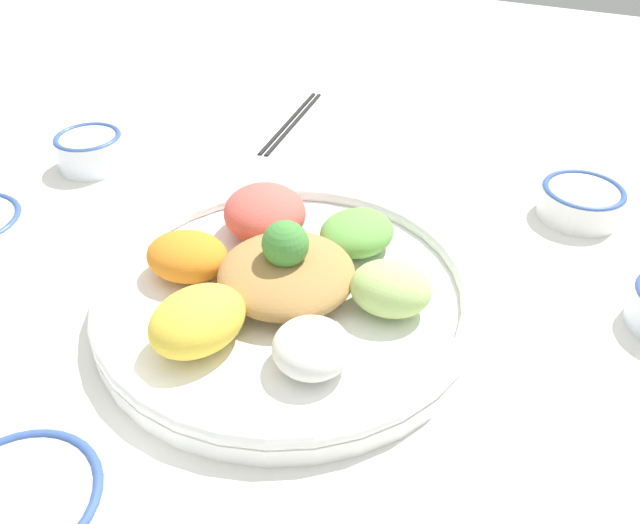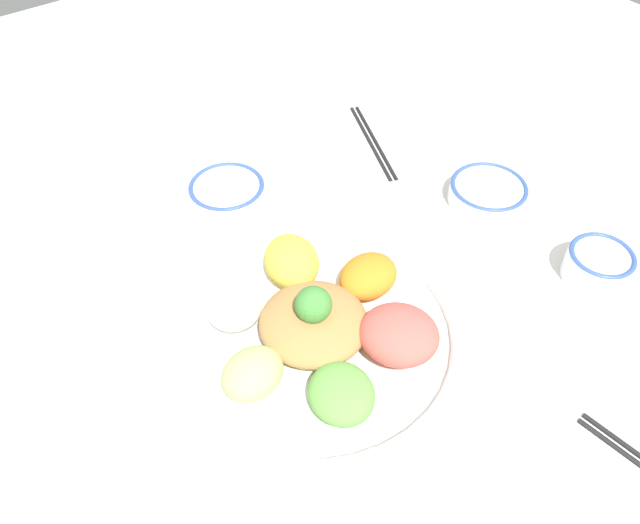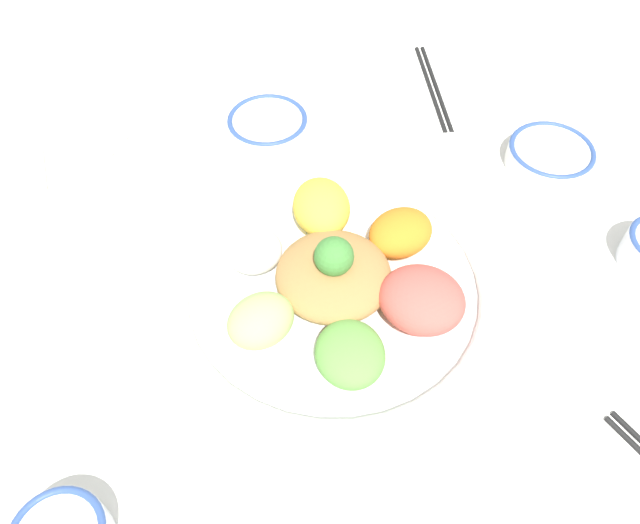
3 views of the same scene
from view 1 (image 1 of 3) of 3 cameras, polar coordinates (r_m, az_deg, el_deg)
ground_plane at (r=0.66m, az=-1.64°, el=-2.33°), size 2.40×2.40×0.00m
salad_platter at (r=0.62m, az=-3.31°, el=-2.03°), size 0.38×0.38×0.10m
sauce_bowl_red at (r=0.50m, az=-25.62°, el=-20.01°), size 0.12×0.12×0.04m
sauce_bowl_dark at (r=0.82m, az=22.76°, el=5.21°), size 0.10×0.10×0.04m
sauce_bowl_far at (r=0.92m, az=-20.26°, el=9.64°), size 0.09×0.09×0.05m
chopsticks_pair_near at (r=1.00m, az=-2.60°, el=12.78°), size 0.23×0.04×0.01m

